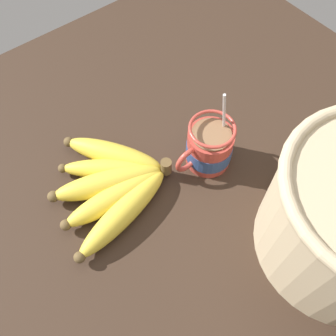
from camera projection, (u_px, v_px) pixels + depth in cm
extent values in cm
cube|color=#332319|center=(195.00, 180.00, 69.82)|extent=(104.39, 104.39, 2.60)
cylinder|color=#B23D33|center=(209.00, 148.00, 67.32)|extent=(8.20, 8.20, 7.81)
cylinder|color=navy|center=(209.00, 149.00, 67.81)|extent=(8.40, 8.40, 3.34)
torus|color=#B23D33|center=(188.00, 160.00, 64.97)|extent=(5.48, 0.90, 5.48)
cylinder|color=#846042|center=(212.00, 134.00, 63.90)|extent=(7.00, 7.00, 0.40)
torus|color=#B23D33|center=(213.00, 129.00, 62.51)|extent=(8.20, 8.20, 0.60)
cylinder|color=silver|center=(224.00, 122.00, 63.70)|extent=(2.97, 0.50, 15.38)
ellipsoid|color=silver|center=(214.00, 151.00, 69.84)|extent=(3.00, 2.00, 0.80)
cylinder|color=brown|center=(166.00, 167.00, 66.36)|extent=(2.00, 2.00, 3.00)
ellipsoid|color=gold|center=(114.00, 155.00, 68.69)|extent=(13.67, 17.55, 4.25)
sphere|color=brown|center=(69.00, 142.00, 70.15)|extent=(1.91, 1.91, 1.91)
ellipsoid|color=gold|center=(112.00, 169.00, 67.39)|extent=(16.05, 14.06, 3.68)
sphere|color=brown|center=(63.00, 168.00, 67.47)|extent=(1.66, 1.66, 1.66)
ellipsoid|color=gold|center=(108.00, 183.00, 65.44)|extent=(19.41, 11.38, 4.47)
sphere|color=brown|center=(53.00, 196.00, 64.07)|extent=(2.01, 2.01, 2.01)
ellipsoid|color=gold|center=(116.00, 197.00, 64.15)|extent=(19.01, 5.87, 4.18)
sphere|color=brown|center=(66.00, 225.00, 61.49)|extent=(1.88, 1.88, 1.88)
ellipsoid|color=gold|center=(124.00, 212.00, 62.64)|extent=(20.55, 8.27, 4.26)
sphere|color=brown|center=(80.00, 257.00, 58.63)|extent=(1.92, 1.92, 1.92)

